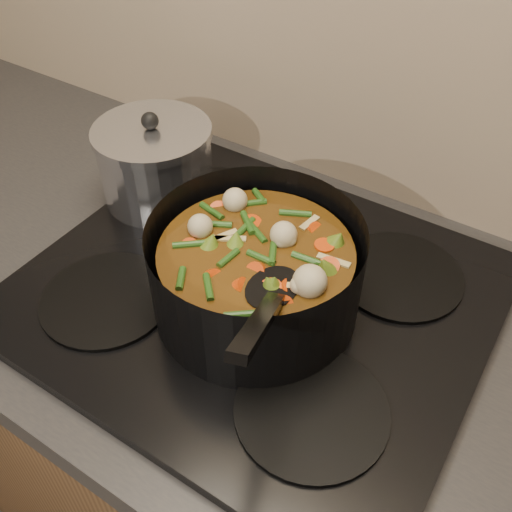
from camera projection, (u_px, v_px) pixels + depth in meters
The scene contains 4 objects.
counter at pixel (256, 453), 1.12m from camera, with size 2.64×0.64×0.91m.
stovetop at pixel (256, 292), 0.80m from camera, with size 0.62×0.54×0.03m.
stockpot at pixel (256, 274), 0.73m from camera, with size 0.30×0.36×0.20m.
saucepan at pixel (156, 163), 0.91m from camera, with size 0.19×0.19×0.15m.
Camera 1 is at (0.30, 1.47, 1.51)m, focal length 40.00 mm.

